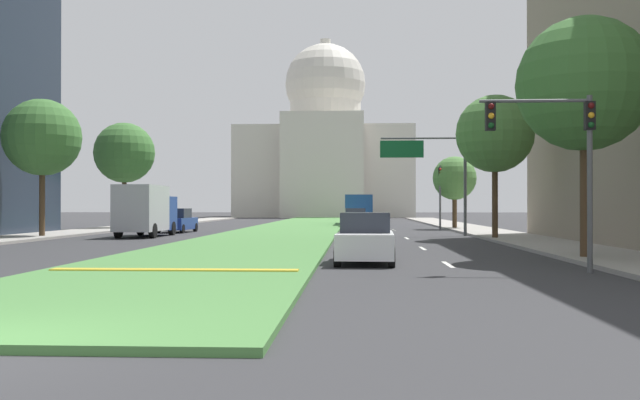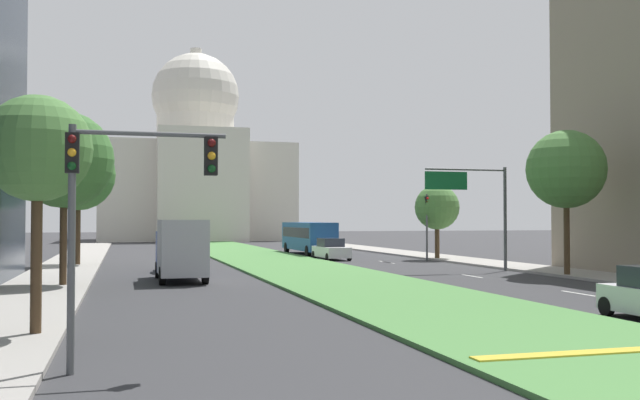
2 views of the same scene
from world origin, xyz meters
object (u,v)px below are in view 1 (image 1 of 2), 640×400
Objects in this scene: street_tree_left_mid at (42,138)px; street_tree_right_far at (455,178)px; traffic_light_near_right at (561,143)px; box_truck_delivery at (146,210)px; sedan_lead_stopped at (365,239)px; traffic_light_far_right at (440,189)px; street_tree_left_far at (124,153)px; overhead_guide_sign at (433,164)px; street_tree_right_mid at (495,134)px; capitol_building at (325,150)px; street_tree_right_near at (584,84)px; sedan_distant at (355,219)px; sedan_midblock at (177,221)px; city_bus at (359,207)px.

street_tree_right_far is (26.89, 16.67, -1.85)m from street_tree_left_mid.
box_truck_delivery is (-19.13, 22.13, -2.12)m from traffic_light_near_right.
sedan_lead_stopped is at bearing -54.67° from box_truck_delivery.
traffic_light_far_right is 0.59× the size of street_tree_left_far.
traffic_light_far_right is 11.72m from overhead_guide_sign.
street_tree_right_far is at bearing 75.72° from overhead_guide_sign.
street_tree_right_far is (0.23, 17.54, -1.84)m from street_tree_right_mid.
box_truck_delivery reaches higher than sedan_lead_stopped.
capitol_building is 4.69× the size of overhead_guide_sign.
sedan_distant is at bearing 103.27° from street_tree_right_near.
street_tree_right_mid is (1.06, -16.62, 2.71)m from traffic_light_far_right.
street_tree_right_far is at bearing 86.67° from traffic_light_near_right.
sedan_distant is 0.73× the size of box_truck_delivery.
traffic_light_near_right is (11.11, -97.48, -7.57)m from capitol_building.
street_tree_left_mid is (-24.75, 19.97, 2.23)m from traffic_light_near_right.
street_tree_right_mid reaches higher than sedan_lead_stopped.
sedan_distant is (-8.15, 34.55, -5.48)m from street_tree_right_near.
sedan_midblock is (-19.78, -6.61, -2.50)m from traffic_light_far_right.
sedan_distant is (5.10, -58.47, -10.56)m from capitol_building.
street_tree_right_mid is at bearing -75.09° from city_bus.
street_tree_left_mid is 12.03m from sedan_midblock.
traffic_light_near_right reaches higher than sedan_midblock.
street_tree_left_far reaches higher than sedan_midblock.
street_tree_right_far is 1.38× the size of sedan_lead_stopped.
street_tree_left_far is 20.10m from sedan_distant.
box_truck_delivery is (-0.19, -6.99, 0.86)m from sedan_midblock.
street_tree_right_mid is 1.93× the size of sedan_midblock.
street_tree_right_mid is at bearing 64.60° from sedan_lead_stopped.
city_bus is (13.45, 25.43, 0.09)m from box_truck_delivery.
traffic_light_far_right is 0.87× the size of street_tree_right_far.
city_bus is at bearing 31.57° from street_tree_left_far.
overhead_guide_sign is at bearing 6.65° from box_truck_delivery.
city_bus is (-4.65, 23.32, -2.88)m from overhead_guide_sign.
capitol_building is 5.87× the size of traffic_light_far_right.
city_bus is at bearing -83.79° from capitol_building.
traffic_light_far_right reaches higher than sedan_lead_stopped.
sedan_midblock is at bearing -96.53° from capitol_building.
box_truck_delivery is at bearing -66.35° from street_tree_left_far.
traffic_light_near_right is 47.94m from city_bus.
sedan_midblock is at bearing -161.54° from traffic_light_far_right.
traffic_light_far_right is 0.81× the size of box_truck_delivery.
street_tree_left_mid is 1.95× the size of sedan_midblock.
traffic_light_near_right is at bearing -95.69° from street_tree_right_mid.
sedan_midblock is at bearing 154.33° from street_tree_right_mid.
street_tree_left_mid reaches higher than sedan_distant.
street_tree_right_near is at bearing 64.42° from traffic_light_near_right.
overhead_guide_sign is 21.94m from sedan_lead_stopped.
sedan_distant is at bearing 163.81° from street_tree_right_far.
city_bus reaches higher than sedan_lead_stopped.
sedan_distant is (-4.98, 14.77, -3.84)m from overhead_guide_sign.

